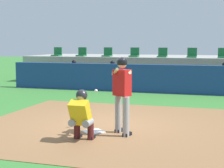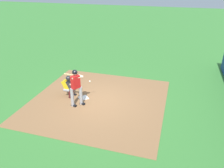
{
  "view_description": "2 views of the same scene",
  "coord_description": "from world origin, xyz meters",
  "px_view_note": "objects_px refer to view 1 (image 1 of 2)",
  "views": [
    {
      "loc": [
        2.87,
        -8.75,
        2.13
      ],
      "look_at": [
        0.0,
        0.7,
        1.0
      ],
      "focal_mm": 58.23,
      "sensor_mm": 36.0,
      "label": 1
    },
    {
      "loc": [
        8.96,
        3.4,
        5.49
      ],
      "look_at": [
        0.0,
        0.7,
        1.0
      ],
      "focal_mm": 35.82,
      "sensor_mm": 36.0,
      "label": 2
    }
  ],
  "objects_px": {
    "dugout_player_1": "(112,74)",
    "stadium_seat_0": "(57,54)",
    "home_plate": "(94,132)",
    "stadium_seat_6": "(223,55)",
    "batter_at_plate": "(122,91)",
    "stadium_seat_1": "(82,54)",
    "stadium_seat_5": "(192,55)",
    "dugout_player_0": "(73,73)",
    "stadium_seat_2": "(107,54)",
    "dugout_player_2": "(224,77)",
    "stadium_seat_4": "(162,55)",
    "stadium_seat_3": "(134,54)",
    "catcher_crouched": "(82,113)"
  },
  "relations": [
    {
      "from": "stadium_seat_2",
      "to": "stadium_seat_3",
      "type": "xyz_separation_m",
      "value": [
        1.44,
        0.0,
        0.0
      ]
    },
    {
      "from": "stadium_seat_5",
      "to": "stadium_seat_1",
      "type": "bearing_deg",
      "value": 180.0
    },
    {
      "from": "dugout_player_1",
      "to": "stadium_seat_3",
      "type": "bearing_deg",
      "value": 73.9
    },
    {
      "from": "dugout_player_1",
      "to": "stadium_seat_0",
      "type": "height_order",
      "value": "stadium_seat_0"
    },
    {
      "from": "stadium_seat_0",
      "to": "batter_at_plate",
      "type": "bearing_deg",
      "value": -57.58
    },
    {
      "from": "dugout_player_2",
      "to": "stadium_seat_0",
      "type": "distance_m",
      "value": 9.03
    },
    {
      "from": "stadium_seat_0",
      "to": "stadium_seat_2",
      "type": "height_order",
      "value": "same"
    },
    {
      "from": "batter_at_plate",
      "to": "stadium_seat_0",
      "type": "distance_m",
      "value": 12.08
    },
    {
      "from": "dugout_player_0",
      "to": "stadium_seat_0",
      "type": "bearing_deg",
      "value": 131.5
    },
    {
      "from": "stadium_seat_5",
      "to": "stadium_seat_6",
      "type": "height_order",
      "value": "same"
    },
    {
      "from": "stadium_seat_1",
      "to": "stadium_seat_5",
      "type": "relative_size",
      "value": 1.0
    },
    {
      "from": "stadium_seat_2",
      "to": "dugout_player_2",
      "type": "bearing_deg",
      "value": -19.12
    },
    {
      "from": "dugout_player_2",
      "to": "stadium_seat_0",
      "type": "height_order",
      "value": "stadium_seat_0"
    },
    {
      "from": "catcher_crouched",
      "to": "dugout_player_2",
      "type": "relative_size",
      "value": 1.13
    },
    {
      "from": "home_plate",
      "to": "stadium_seat_6",
      "type": "height_order",
      "value": "stadium_seat_6"
    },
    {
      "from": "dugout_player_0",
      "to": "dugout_player_1",
      "type": "relative_size",
      "value": 1.0
    },
    {
      "from": "stadium_seat_6",
      "to": "dugout_player_0",
      "type": "bearing_deg",
      "value": -163.49
    },
    {
      "from": "dugout_player_0",
      "to": "stadium_seat_0",
      "type": "relative_size",
      "value": 2.71
    },
    {
      "from": "stadium_seat_3",
      "to": "batter_at_plate",
      "type": "bearing_deg",
      "value": -78.15
    },
    {
      "from": "stadium_seat_5",
      "to": "stadium_seat_0",
      "type": "bearing_deg",
      "value": 180.0
    },
    {
      "from": "stadium_seat_3",
      "to": "stadium_seat_1",
      "type": "bearing_deg",
      "value": 180.0
    },
    {
      "from": "stadium_seat_1",
      "to": "stadium_seat_0",
      "type": "bearing_deg",
      "value": 180.0
    },
    {
      "from": "stadium_seat_6",
      "to": "stadium_seat_2",
      "type": "bearing_deg",
      "value": 180.0
    },
    {
      "from": "home_plate",
      "to": "stadium_seat_2",
      "type": "xyz_separation_m",
      "value": [
        -2.89,
        10.18,
        1.51
      ]
    },
    {
      "from": "home_plate",
      "to": "batter_at_plate",
      "type": "distance_m",
      "value": 1.23
    },
    {
      "from": "stadium_seat_0",
      "to": "stadium_seat_5",
      "type": "distance_m",
      "value": 7.22
    },
    {
      "from": "dugout_player_0",
      "to": "dugout_player_2",
      "type": "xyz_separation_m",
      "value": [
        6.96,
        0.0,
        0.0
      ]
    },
    {
      "from": "home_plate",
      "to": "stadium_seat_1",
      "type": "bearing_deg",
      "value": 113.06
    },
    {
      "from": "stadium_seat_2",
      "to": "stadium_seat_3",
      "type": "bearing_deg",
      "value": 0.0
    },
    {
      "from": "dugout_player_0",
      "to": "stadium_seat_4",
      "type": "distance_m",
      "value": 4.55
    },
    {
      "from": "stadium_seat_1",
      "to": "stadium_seat_6",
      "type": "height_order",
      "value": "same"
    },
    {
      "from": "catcher_crouched",
      "to": "stadium_seat_0",
      "type": "xyz_separation_m",
      "value": [
        -5.77,
        10.92,
        0.93
      ]
    },
    {
      "from": "home_plate",
      "to": "dugout_player_0",
      "type": "distance_m",
      "value": 9.09
    },
    {
      "from": "dugout_player_1",
      "to": "stadium_seat_0",
      "type": "xyz_separation_m",
      "value": [
        -3.75,
        2.03,
        0.86
      ]
    },
    {
      "from": "dugout_player_2",
      "to": "catcher_crouched",
      "type": "bearing_deg",
      "value": -108.59
    },
    {
      "from": "stadium_seat_3",
      "to": "stadium_seat_6",
      "type": "xyz_separation_m",
      "value": [
        4.33,
        0.0,
        0.0
      ]
    },
    {
      "from": "dugout_player_1",
      "to": "stadium_seat_1",
      "type": "bearing_deg",
      "value": 138.52
    },
    {
      "from": "stadium_seat_5",
      "to": "catcher_crouched",
      "type": "bearing_deg",
      "value": -97.57
    },
    {
      "from": "home_plate",
      "to": "stadium_seat_0",
      "type": "distance_m",
      "value": 11.8
    },
    {
      "from": "dugout_player_0",
      "to": "stadium_seat_5",
      "type": "xyz_separation_m",
      "value": [
        5.42,
        2.03,
        0.86
      ]
    },
    {
      "from": "dugout_player_1",
      "to": "stadium_seat_5",
      "type": "relative_size",
      "value": 2.71
    },
    {
      "from": "dugout_player_1",
      "to": "stadium_seat_2",
      "type": "relative_size",
      "value": 2.71
    },
    {
      "from": "home_plate",
      "to": "stadium_seat_1",
      "type": "relative_size",
      "value": 0.92
    },
    {
      "from": "batter_at_plate",
      "to": "stadium_seat_5",
      "type": "xyz_separation_m",
      "value": [
        0.75,
        10.19,
        0.5
      ]
    },
    {
      "from": "dugout_player_0",
      "to": "stadium_seat_4",
      "type": "xyz_separation_m",
      "value": [
        3.98,
        2.03,
        0.86
      ]
    },
    {
      "from": "catcher_crouched",
      "to": "stadium_seat_6",
      "type": "relative_size",
      "value": 3.06
    },
    {
      "from": "catcher_crouched",
      "to": "dugout_player_1",
      "type": "height_order",
      "value": "dugout_player_1"
    },
    {
      "from": "stadium_seat_2",
      "to": "stadium_seat_3",
      "type": "height_order",
      "value": "same"
    },
    {
      "from": "batter_at_plate",
      "to": "stadium_seat_1",
      "type": "xyz_separation_m",
      "value": [
        -5.03,
        10.19,
        0.5
      ]
    },
    {
      "from": "stadium_seat_5",
      "to": "batter_at_plate",
      "type": "bearing_deg",
      "value": -94.23
    }
  ]
}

